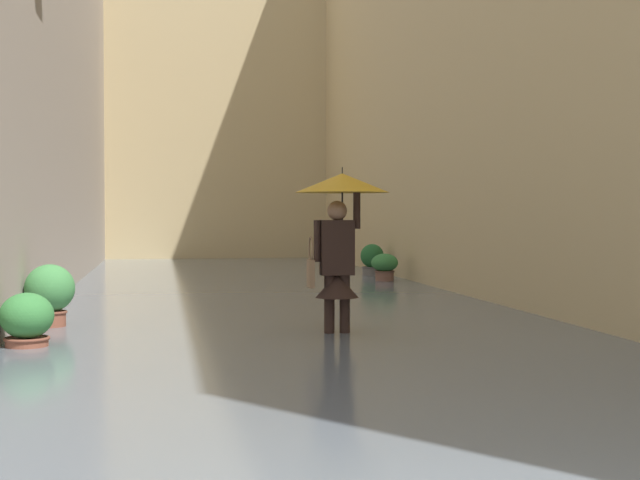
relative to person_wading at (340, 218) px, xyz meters
The scene contains 8 objects.
ground_plane 5.14m from the person_wading, 86.09° to the right, with size 63.53×63.53×0.00m, color gray.
flood_water 5.12m from the person_wading, 86.09° to the right, with size 7.50×31.41×0.17m, color slate.
building_facade_far 18.84m from the person_wading, 88.96° to the right, with size 10.30×1.80×9.91m, color tan.
person_wading is the anchor object (origin of this frame).
potted_plant_far_left 9.88m from the person_wading, 105.31° to the right, with size 0.52×0.52×0.87m.
potted_plant_mid_left 8.26m from the person_wading, 107.53° to the right, with size 0.55×0.55×0.73m.
potted_plant_mid_right 3.61m from the person_wading, ahead, with size 0.56×0.56×0.73m.
potted_plant_near_right 3.70m from the person_wading, 19.63° to the right, with size 0.60×0.60×0.93m.
Camera 1 is at (1.69, 2.52, 1.56)m, focal length 51.34 mm.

